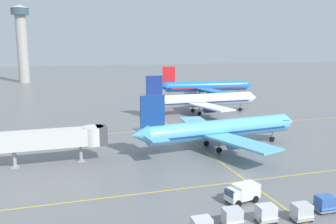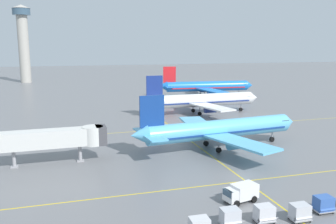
{
  "view_description": "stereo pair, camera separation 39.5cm",
  "coord_description": "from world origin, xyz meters",
  "px_view_note": "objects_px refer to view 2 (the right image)",
  "views": [
    {
      "loc": [
        -23.85,
        -43.39,
        18.28
      ],
      "look_at": [
        -1.58,
        30.12,
        4.01
      ],
      "focal_mm": 38.23,
      "sensor_mm": 36.0,
      "label": 1
    },
    {
      "loc": [
        -23.47,
        -43.51,
        18.28
      ],
      "look_at": [
        -1.58,
        30.12,
        4.01
      ],
      "focal_mm": 38.23,
      "sensor_mm": 36.0,
      "label": 2
    }
  ],
  "objects_px": {
    "service_truck_red_van": "(241,192)",
    "baggage_cart_row_fifth": "(324,204)",
    "control_tower": "(23,38)",
    "airliner_front_gate": "(219,129)",
    "airliner_third_row": "(206,86)",
    "baggage_cart_row_second": "(230,217)",
    "airliner_second_row": "(201,100)",
    "baggage_cart_row_fourth": "(300,212)",
    "baggage_cart_row_middle": "(264,213)",
    "jet_bridge": "(62,138)"
  },
  "relations": [
    {
      "from": "service_truck_red_van",
      "to": "baggage_cart_row_fifth",
      "type": "relative_size",
      "value": 1.59
    },
    {
      "from": "control_tower",
      "to": "airliner_front_gate",
      "type": "bearing_deg",
      "value": -72.17
    },
    {
      "from": "airliner_third_row",
      "to": "baggage_cart_row_second",
      "type": "bearing_deg",
      "value": -111.03
    },
    {
      "from": "airliner_second_row",
      "to": "baggage_cart_row_fifth",
      "type": "distance_m",
      "value": 59.56
    },
    {
      "from": "control_tower",
      "to": "baggage_cart_row_fourth",
      "type": "bearing_deg",
      "value": -76.03
    },
    {
      "from": "airliner_second_row",
      "to": "baggage_cart_row_fifth",
      "type": "xyz_separation_m",
      "value": [
        -8.84,
        -58.84,
        -2.65
      ]
    },
    {
      "from": "baggage_cart_row_middle",
      "to": "baggage_cart_row_fifth",
      "type": "distance_m",
      "value": 7.54
    },
    {
      "from": "airliner_second_row",
      "to": "jet_bridge",
      "type": "distance_m",
      "value": 48.94
    },
    {
      "from": "airliner_second_row",
      "to": "baggage_cart_row_second",
      "type": "distance_m",
      "value": 62.06
    },
    {
      "from": "service_truck_red_van",
      "to": "baggage_cart_row_fourth",
      "type": "relative_size",
      "value": 1.59
    },
    {
      "from": "baggage_cart_row_middle",
      "to": "baggage_cart_row_second",
      "type": "bearing_deg",
      "value": 174.83
    },
    {
      "from": "service_truck_red_van",
      "to": "baggage_cart_row_fifth",
      "type": "xyz_separation_m",
      "value": [
        7.51,
        -5.14,
        -0.17
      ]
    },
    {
      "from": "service_truck_red_van",
      "to": "baggage_cart_row_second",
      "type": "xyz_separation_m",
      "value": [
        -3.8,
        -4.95,
        -0.17
      ]
    },
    {
      "from": "service_truck_red_van",
      "to": "control_tower",
      "type": "bearing_deg",
      "value": 103.21
    },
    {
      "from": "baggage_cart_row_second",
      "to": "baggage_cart_row_middle",
      "type": "distance_m",
      "value": 3.78
    },
    {
      "from": "airliner_front_gate",
      "to": "jet_bridge",
      "type": "xyz_separation_m",
      "value": [
        -26.88,
        -0.34,
        0.51
      ]
    },
    {
      "from": "airliner_second_row",
      "to": "jet_bridge",
      "type": "bearing_deg",
      "value": -138.04
    },
    {
      "from": "baggage_cart_row_fifth",
      "to": "airliner_third_row",
      "type": "bearing_deg",
      "value": 75.6
    },
    {
      "from": "airliner_second_row",
      "to": "baggage_cart_row_second",
      "type": "bearing_deg",
      "value": -108.96
    },
    {
      "from": "airliner_third_row",
      "to": "baggage_cart_row_middle",
      "type": "xyz_separation_m",
      "value": [
        -30.39,
        -89.16,
        -2.77
      ]
    },
    {
      "from": "airliner_front_gate",
      "to": "baggage_cart_row_second",
      "type": "height_order",
      "value": "airliner_front_gate"
    },
    {
      "from": "baggage_cart_row_second",
      "to": "control_tower",
      "type": "xyz_separation_m",
      "value": [
        -33.18,
        162.46,
        21.05
      ]
    },
    {
      "from": "jet_bridge",
      "to": "airliner_second_row",
      "type": "bearing_deg",
      "value": 41.96
    },
    {
      "from": "baggage_cart_row_fourth",
      "to": "control_tower",
      "type": "distance_m",
      "value": 169.91
    },
    {
      "from": "service_truck_red_van",
      "to": "baggage_cart_row_fourth",
      "type": "height_order",
      "value": "service_truck_red_van"
    },
    {
      "from": "service_truck_red_van",
      "to": "baggage_cart_row_middle",
      "type": "distance_m",
      "value": 5.29
    },
    {
      "from": "baggage_cart_row_fourth",
      "to": "jet_bridge",
      "type": "distance_m",
      "value": 36.16
    },
    {
      "from": "service_truck_red_van",
      "to": "baggage_cart_row_second",
      "type": "bearing_deg",
      "value": -127.51
    },
    {
      "from": "service_truck_red_van",
      "to": "jet_bridge",
      "type": "relative_size",
      "value": 0.27
    },
    {
      "from": "airliner_front_gate",
      "to": "control_tower",
      "type": "bearing_deg",
      "value": 107.83
    },
    {
      "from": "airliner_second_row",
      "to": "airliner_third_row",
      "type": "relative_size",
      "value": 0.96
    },
    {
      "from": "airliner_front_gate",
      "to": "baggage_cart_row_middle",
      "type": "xyz_separation_m",
      "value": [
        -6.87,
        -26.6,
        -2.53
      ]
    },
    {
      "from": "airliner_front_gate",
      "to": "baggage_cart_row_second",
      "type": "xyz_separation_m",
      "value": [
        -10.63,
        -26.26,
        -2.53
      ]
    },
    {
      "from": "jet_bridge",
      "to": "baggage_cart_row_second",
      "type": "bearing_deg",
      "value": -57.93
    },
    {
      "from": "airliner_front_gate",
      "to": "airliner_second_row",
      "type": "xyz_separation_m",
      "value": [
        9.51,
        32.39,
        0.11
      ]
    },
    {
      "from": "jet_bridge",
      "to": "service_truck_red_van",
      "type": "bearing_deg",
      "value": -46.3
    },
    {
      "from": "airliner_third_row",
      "to": "baggage_cart_row_second",
      "type": "distance_m",
      "value": 95.21
    },
    {
      "from": "airliner_second_row",
      "to": "service_truck_red_van",
      "type": "relative_size",
      "value": 7.79
    },
    {
      "from": "baggage_cart_row_second",
      "to": "airliner_second_row",
      "type": "bearing_deg",
      "value": 71.04
    },
    {
      "from": "airliner_second_row",
      "to": "service_truck_red_van",
      "type": "distance_m",
      "value": 56.18
    },
    {
      "from": "airliner_front_gate",
      "to": "service_truck_red_van",
      "type": "relative_size",
      "value": 7.57
    },
    {
      "from": "jet_bridge",
      "to": "baggage_cart_row_fourth",
      "type": "bearing_deg",
      "value": -48.7
    },
    {
      "from": "baggage_cart_row_fifth",
      "to": "airliner_front_gate",
      "type": "bearing_deg",
      "value": 91.45
    },
    {
      "from": "airliner_front_gate",
      "to": "baggage_cart_row_fifth",
      "type": "xyz_separation_m",
      "value": [
        0.67,
        -26.45,
        -2.53
      ]
    },
    {
      "from": "service_truck_red_van",
      "to": "baggage_cart_row_fourth",
      "type": "distance_m",
      "value": 7.15
    },
    {
      "from": "baggage_cart_row_middle",
      "to": "jet_bridge",
      "type": "relative_size",
      "value": 0.17
    },
    {
      "from": "control_tower",
      "to": "baggage_cart_row_second",
      "type": "bearing_deg",
      "value": -78.46
    },
    {
      "from": "baggage_cart_row_fourth",
      "to": "service_truck_red_van",
      "type": "bearing_deg",
      "value": 121.52
    },
    {
      "from": "airliner_third_row",
      "to": "baggage_cart_row_fifth",
      "type": "bearing_deg",
      "value": -104.4
    },
    {
      "from": "baggage_cart_row_middle",
      "to": "jet_bridge",
      "type": "xyz_separation_m",
      "value": [
        -20.01,
        26.26,
        3.05
      ]
    }
  ]
}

